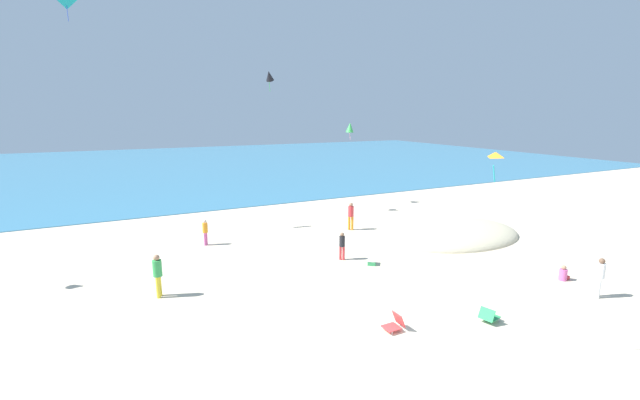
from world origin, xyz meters
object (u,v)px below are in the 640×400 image
Objects in this scene: kite_black at (269,76)px; kite_orange at (495,155)px; beach_chair_far_left at (489,316)px; kite_green at (350,128)px; cooler_box at (372,262)px; beach_chair_far_right at (395,323)px; person_3 at (351,214)px; person_4 at (158,273)px; person_5 at (563,275)px; person_1 at (205,230)px; person_2 at (600,275)px; person_0 at (342,244)px.

kite_black reaches higher than kite_orange.
kite_green is (5.25, 18.59, 5.76)m from beach_chair_far_left.
kite_green reaches higher than cooler_box.
kite_green is at bearing -117.10° from beach_chair_far_right.
person_4 is at bearing -31.70° from person_3.
beach_chair_far_left is at bearing 35.67° from kite_orange.
kite_orange is at bearing -110.29° from kite_green.
beach_chair_far_right is 0.88× the size of beach_chair_far_left.
kite_green is (3.65, 6.49, 5.01)m from person_3.
kite_black is at bearing 106.69° from person_5.
kite_black is 7.49m from kite_green.
kite_black is 1.75× the size of kite_orange.
person_2 is (12.46, -13.50, 0.10)m from person_1.
kite_orange is at bearing 145.65° from person_1.
kite_green is (6.75, 10.91, 5.20)m from person_0.
cooler_box is 0.78× the size of kite_orange.
person_2 is at bearing 52.30° from person_3.
person_1 is 6.53m from person_4.
beach_chair_far_left is at bearing 47.97° from person_2.
kite_orange is at bearing -144.41° from person_0.
kite_orange is (-0.86, -19.68, -3.51)m from kite_black.
beach_chair_far_left is 0.44× the size of person_4.
beach_chair_far_right reaches higher than beach_chair_far_left.
person_4 is at bearing 100.43° from person_1.
person_2 is 0.92× the size of person_4.
person_4 is 1.23× the size of kite_black.
person_2 reaches higher than beach_chair_far_left.
kite_green is at bearing -118.34° from person_1.
person_3 is 1.34× the size of kite_green.
kite_black is at bearing 94.00° from cooler_box.
person_5 is at bearing -66.90° from kite_black.
cooler_box is at bearing 16.17° from person_4.
beach_chair_far_left is 5.98m from person_5.
person_3 reaches higher than person_0.
kite_orange is at bearing 61.23° from person_2.
kite_green is at bearing -173.94° from person_3.
person_4 is 2.15× the size of kite_orange.
person_2 is 1.14× the size of kite_black.
person_0 reaches higher than beach_chair_far_left.
person_3 is at bearing 104.94° from person_5.
person_0 reaches higher than cooler_box.
kite_orange is (4.84, -14.61, 5.20)m from person_1.
beach_chair_far_left is 6.39m from kite_orange.
cooler_box is 1.68m from person_0.
person_5 is (5.86, 1.22, 0.01)m from beach_chair_far_left.
person_1 is (-7.04, 13.03, 0.58)m from beach_chair_far_left.
kite_green reaches higher than person_2.
person_2 is 1.25× the size of kite_green.
person_1 is 0.82× the size of person_4.
beach_chair_far_left is 0.55× the size of person_0.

